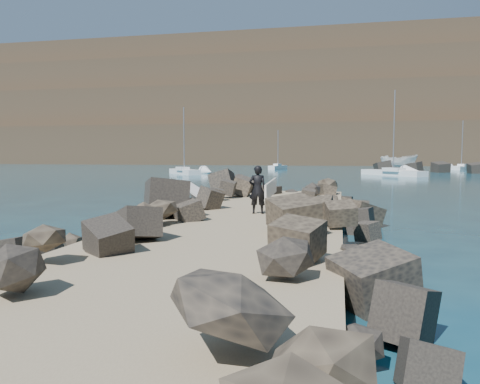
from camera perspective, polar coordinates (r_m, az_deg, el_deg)
The scene contains 13 objects.
ground at distance 15.11m, azimuth 0.79°, elevation -5.37°, with size 800.00×800.00×0.00m, color #0F384C.
jetty at distance 13.13m, azimuth -0.91°, elevation -5.58°, with size 6.00×26.00×0.60m, color #8C7759.
riprap_left at distance 14.48m, azimuth -11.75°, elevation -3.91°, with size 2.60×22.00×1.00m, color black.
riprap_right at distance 13.26m, azimuth 11.93°, elevation -4.70°, with size 2.60×22.00×1.00m, color black.
headland at distance 175.25m, azimuth 14.50°, elevation 8.91°, with size 360.00×140.00×32.00m, color #2D4919.
surfboard_resting at distance 19.34m, azimuth -5.62°, elevation -0.08°, with size 0.60×2.38×0.08m, color silver.
boat_imported at distance 88.75m, azimuth 18.79°, elevation 3.53°, with size 2.41×6.42×2.48m, color white.
surfer_with_board at distance 15.89m, azimuth 2.39°, elevation 0.31°, with size 0.82×2.04×1.64m.
sailboat_d at distance 85.76m, azimuth 25.38°, elevation 2.70°, with size 4.56×6.69×8.23m.
sailboat_a at distance 60.59m, azimuth -6.83°, elevation 2.49°, with size 5.82×6.61×8.71m.
sailboat_c at distance 59.57m, azimuth 18.14°, elevation 2.25°, with size 7.24×7.87×10.40m.
sailboat_b at distance 79.98m, azimuth 4.63°, elevation 3.03°, with size 2.66×5.59×6.77m.
headland_buildings at distance 170.27m, azimuth 17.12°, elevation 15.08°, with size 137.50×30.50×5.00m.
Camera 1 is at (2.90, -14.59, 2.64)m, focal length 35.00 mm.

